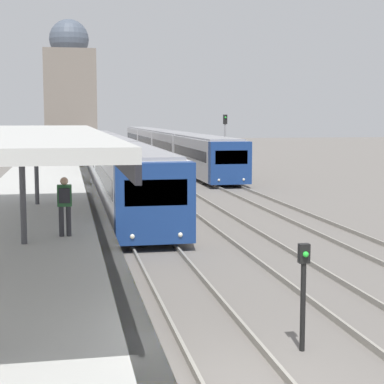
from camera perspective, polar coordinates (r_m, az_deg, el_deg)
name	(u,v)px	position (r m, az deg, el deg)	size (l,w,h in m)	color
platform_canopy	(23,135)	(17.21, -14.81, 4.90)	(4.00, 19.71, 2.98)	beige
person_on_platform	(65,202)	(18.19, -11.26, -0.84)	(0.40, 0.40, 1.66)	#2D2D33
train_near	(110,158)	(42.33, -7.30, 3.01)	(2.61, 44.04, 3.03)	navy
train_far	(165,144)	(65.21, -2.44, 4.31)	(2.60, 53.76, 2.99)	navy
signal_post_near	(303,286)	(12.17, 9.87, -8.20)	(0.20, 0.22, 2.04)	black
signal_mast_far	(225,137)	(47.74, 2.96, 4.91)	(0.28, 0.29, 4.54)	gray
distant_domed_building	(70,98)	(56.60, -10.77, 8.22)	(4.34, 4.34, 12.60)	slate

